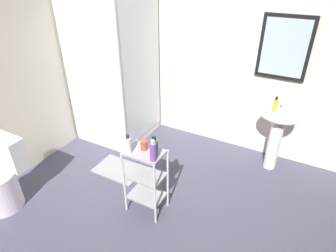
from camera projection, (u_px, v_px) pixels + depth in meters
name	position (u px, v px, depth m)	size (l,w,h in m)	color
ground_plane	(148.00, 223.00, 2.87)	(4.20, 4.20, 0.02)	#464459
wall_back	(221.00, 55.00, 3.63)	(4.20, 0.14, 2.50)	silver
shower_stall	(119.00, 109.00, 4.05)	(0.92, 0.92, 2.00)	white
pedestal_sink	(278.00, 128.00, 3.36)	(0.46, 0.37, 0.81)	white
sink_faucet	(284.00, 103.00, 3.31)	(0.03, 0.03, 0.10)	silver
toilet	(3.00, 181.00, 2.94)	(0.37, 0.49, 0.76)	white
storage_cart	(146.00, 176.00, 2.82)	(0.38, 0.28, 0.74)	silver
hand_soap_bottle	(275.00, 105.00, 3.21)	(0.05, 0.05, 0.18)	gold
lotion_bottle_white	(128.00, 145.00, 2.61)	(0.06, 0.06, 0.20)	white
body_wash_bottle_green	(154.00, 146.00, 2.60)	(0.08, 0.08, 0.18)	#348E53
conditioner_bottle_purple	(153.00, 151.00, 2.51)	(0.06, 0.06, 0.21)	purple
rinse_cup	(144.00, 145.00, 2.67)	(0.06, 0.06, 0.10)	#B24742
bath_mat	(119.00, 169.00, 3.58)	(0.60, 0.40, 0.02)	gray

